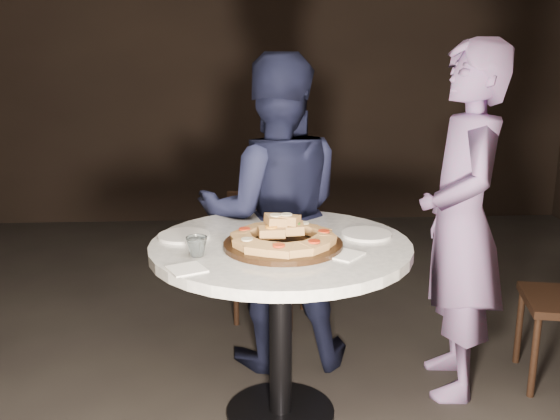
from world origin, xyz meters
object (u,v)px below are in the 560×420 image
table (281,276)px  diner_teal (461,223)px  diner_navy (274,214)px  serving_board (283,245)px  chair_far (266,247)px  water_glass (197,246)px  focaccia_pile (283,234)px

table → diner_teal: (0.87, 0.23, 0.16)m
diner_navy → diner_teal: bearing=157.8°
table → serving_board: 0.18m
chair_far → diner_teal: (0.90, -0.79, 0.36)m
water_glass → diner_navy: 0.81m
diner_navy → diner_teal: diner_teal is taller
table → diner_teal: 0.92m
water_glass → chair_far: water_glass is taller
table → diner_navy: bearing=90.1°
water_glass → diner_teal: diner_teal is taller
table → serving_board: size_ratio=2.82×
chair_far → table: bearing=110.2°
serving_board → focaccia_pile: focaccia_pile is taller
diner_navy → table: bearing=88.6°
chair_far → water_glass: bearing=93.7°
serving_board → water_glass: size_ratio=5.74×
serving_board → focaccia_pile: size_ratio=1.11×
focaccia_pile → diner_teal: size_ratio=0.27×
focaccia_pile → diner_navy: diner_navy is taller
table → focaccia_pile: 0.22m
water_glass → diner_navy: size_ratio=0.05×
serving_board → water_glass: (-0.35, -0.10, 0.03)m
serving_board → diner_teal: (0.87, 0.30, -0.00)m
table → chair_far: chair_far is taller
chair_far → diner_navy: (0.03, -0.46, 0.33)m
serving_board → chair_far: 1.16m
chair_far → diner_navy: size_ratio=0.52×
serving_board → diner_teal: 0.92m
table → serving_board: serving_board is taller
focaccia_pile → chair_far: bearing=91.7°
chair_far → diner_teal: size_ratio=0.50×
serving_board → chair_far: serving_board is taller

